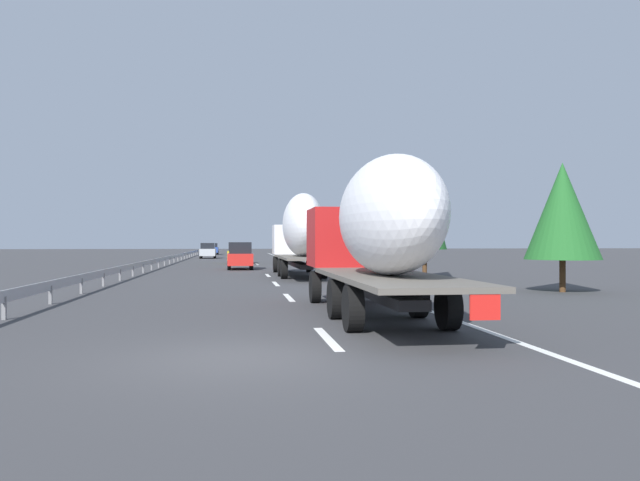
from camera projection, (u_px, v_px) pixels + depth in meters
name	position (u px, v px, depth m)	size (l,w,h in m)	color
ground_plane	(237.00, 267.00, 50.51)	(260.00, 260.00, 0.00)	#38383A
lane_stripe_0	(327.00, 338.00, 13.08)	(3.20, 0.20, 0.01)	white
lane_stripe_1	(289.00, 297.00, 22.67)	(3.20, 0.20, 0.01)	white
lane_stripe_2	(276.00, 284.00, 30.08)	(3.20, 0.20, 0.01)	white
lane_stripe_3	(268.00, 275.00, 37.61)	(3.20, 0.20, 0.01)	white
lane_stripe_4	(257.00, 264.00, 56.18)	(3.20, 0.20, 0.01)	white
lane_stripe_5	(257.00, 264.00, 57.74)	(3.20, 0.20, 0.01)	white
lane_stripe_6	(251.00, 258.00, 78.48)	(3.20, 0.20, 0.01)	white
lane_stripe_7	(251.00, 258.00, 79.53)	(3.20, 0.20, 0.01)	white
lane_stripe_8	(251.00, 258.00, 78.66)	(3.20, 0.20, 0.01)	white
lane_stripe_9	(248.00, 254.00, 99.52)	(3.20, 0.20, 0.01)	white
edge_line_right	(299.00, 264.00, 56.20)	(110.00, 0.20, 0.01)	white
truck_lead	(300.00, 231.00, 36.31)	(13.74, 2.55, 4.70)	silver
truck_trailing	(377.00, 229.00, 16.58)	(12.29, 2.55, 4.09)	#B21919
car_yellow_coupe	(238.00, 253.00, 58.12)	(4.70, 1.85, 1.96)	gold
car_blue_sedan	(213.00, 249.00, 99.37)	(4.76, 1.78, 1.80)	#28479E
car_silver_hatch	(208.00, 251.00, 76.21)	(4.06, 1.86, 1.86)	#ADB2B7
car_red_compact	(240.00, 256.00, 45.94)	(4.40, 1.82, 1.97)	red
road_sign	(306.00, 238.00, 61.97)	(0.10, 0.90, 3.39)	gray
tree_0	(361.00, 227.00, 65.06)	(2.51, 2.51, 5.88)	#472D19
tree_1	(425.00, 207.00, 34.88)	(2.43, 2.43, 6.24)	#472D19
tree_2	(562.00, 211.00, 25.17)	(2.98, 2.98, 5.18)	#472D19
guardrail_median	(164.00, 259.00, 52.69)	(94.00, 0.10, 0.76)	#9EA0A5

